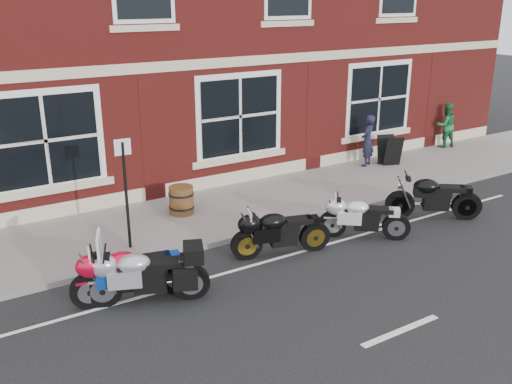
% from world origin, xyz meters
% --- Properties ---
extents(ground, '(80.00, 80.00, 0.00)m').
position_xyz_m(ground, '(0.00, 0.00, 0.00)').
color(ground, black).
rests_on(ground, ground).
extents(sidewalk, '(30.00, 3.00, 0.12)m').
position_xyz_m(sidewalk, '(0.00, 3.00, 0.06)').
color(sidewalk, slate).
rests_on(sidewalk, ground).
extents(kerb, '(30.00, 0.16, 0.12)m').
position_xyz_m(kerb, '(0.00, 1.42, 0.06)').
color(kerb, slate).
rests_on(kerb, ground).
extents(moto_touring_silver, '(2.03, 0.94, 1.41)m').
position_xyz_m(moto_touring_silver, '(-3.10, -0.01, 0.57)').
color(moto_touring_silver, black).
rests_on(moto_touring_silver, ground).
extents(moto_sport_red, '(2.13, 0.56, 0.97)m').
position_xyz_m(moto_sport_red, '(-3.24, 0.20, 0.55)').
color(moto_sport_red, black).
rests_on(moto_sport_red, ground).
extents(moto_sport_black, '(2.05, 0.69, 0.94)m').
position_xyz_m(moto_sport_black, '(-0.06, 0.34, 0.54)').
color(moto_sport_black, black).
rests_on(moto_sport_black, ground).
extents(moto_sport_silver, '(1.60, 1.33, 0.88)m').
position_xyz_m(moto_sport_silver, '(1.96, 0.09, 0.51)').
color(moto_sport_silver, black).
rests_on(moto_sport_silver, ground).
extents(moto_naked_black, '(1.87, 1.44, 1.00)m').
position_xyz_m(moto_naked_black, '(4.11, 0.10, 0.57)').
color(moto_naked_black, black).
rests_on(moto_naked_black, ground).
extents(pedestrian_left, '(0.67, 0.59, 1.55)m').
position_xyz_m(pedestrian_left, '(5.58, 3.91, 0.89)').
color(pedestrian_left, black).
rests_on(pedestrian_left, sidewalk).
extents(pedestrian_right, '(0.85, 0.74, 1.49)m').
position_xyz_m(pedestrian_right, '(9.36, 4.20, 0.87)').
color(pedestrian_right, '#1C6435').
rests_on(pedestrian_right, sidewalk).
extents(a_board_sign, '(0.63, 0.53, 0.91)m').
position_xyz_m(a_board_sign, '(6.21, 3.60, 0.57)').
color(a_board_sign, black).
rests_on(a_board_sign, sidewalk).
extents(barrel_planter, '(0.60, 0.60, 0.67)m').
position_xyz_m(barrel_planter, '(-0.87, 3.23, 0.45)').
color(barrel_planter, '#542716').
rests_on(barrel_planter, sidewalk).
extents(parking_sign, '(0.32, 0.06, 2.28)m').
position_xyz_m(parking_sign, '(-2.59, 2.04, 1.44)').
color(parking_sign, black).
rests_on(parking_sign, sidewalk).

